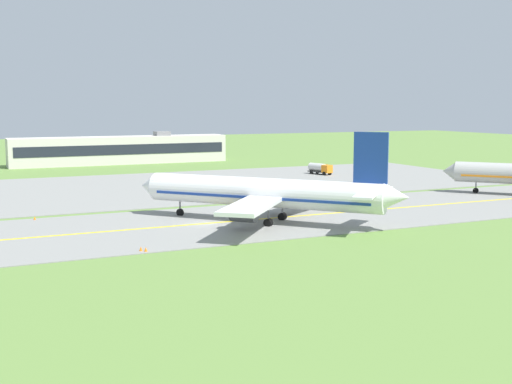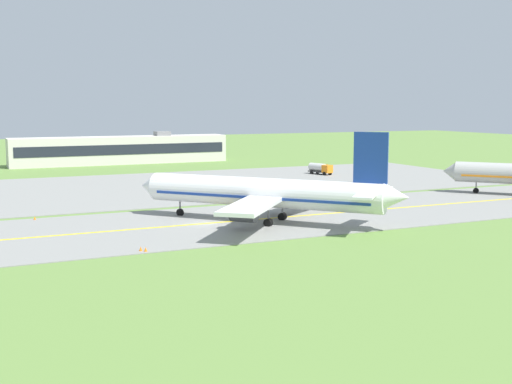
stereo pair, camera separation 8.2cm
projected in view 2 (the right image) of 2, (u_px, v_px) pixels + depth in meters
name	position (u px, v px, depth m)	size (l,w,h in m)	color
ground_plane	(203.00, 224.00, 88.54)	(500.00, 500.00, 0.00)	olive
taxiway_strip	(203.00, 224.00, 88.53)	(240.00, 28.00, 0.10)	gray
apron_pad	(177.00, 186.00, 130.47)	(140.00, 52.00, 0.10)	gray
taxiway_centreline	(203.00, 224.00, 88.53)	(220.00, 0.60, 0.01)	yellow
airplane_lead	(265.00, 193.00, 89.25)	(29.98, 32.36, 12.70)	white
service_truck_baggage	(320.00, 168.00, 151.28)	(3.83, 6.34, 2.65)	orange
terminal_building	(121.00, 150.00, 179.76)	(59.06, 8.36, 8.71)	beige
traffic_cone_near_edge	(146.00, 250.00, 71.69)	(0.44, 0.44, 0.60)	orange
traffic_cone_mid_edge	(141.00, 249.00, 71.98)	(0.44, 0.44, 0.60)	orange
traffic_cone_far_edge	(35.00, 218.00, 91.47)	(0.44, 0.44, 0.60)	orange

